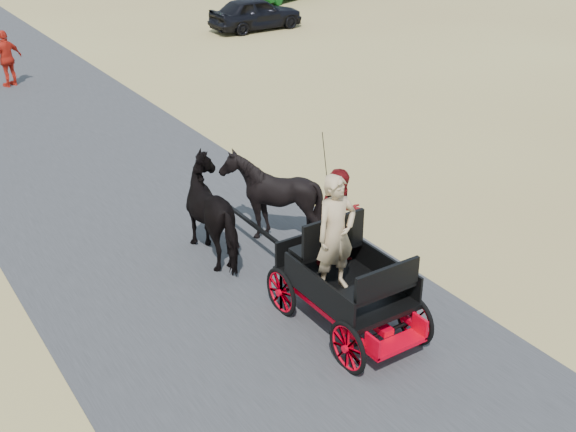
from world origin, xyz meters
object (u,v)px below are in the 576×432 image
horse_right (271,197)px  pedestrian (7,59)px  carriage (346,305)px  car_a (256,13)px  horse_left (218,212)px

horse_right → pedestrian: pedestrian is taller
pedestrian → carriage: bearing=71.7°
horse_right → car_a: size_ratio=0.44×
carriage → pedestrian: (-0.96, 15.85, 0.50)m
pedestrian → car_a: size_ratio=0.45×
horse_left → pedestrian: size_ratio=1.16×
horse_right → pedestrian: size_ratio=0.98×
carriage → horse_left: 3.09m
horse_left → car_a: size_ratio=0.52×
horse_right → car_a: 18.02m
horse_right → car_a: (9.00, 15.60, -0.19)m
car_a → carriage: bearing=152.2°
carriage → pedestrian: 15.88m
carriage → horse_right: (0.55, 3.00, 0.49)m
horse_left → car_a: 18.59m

